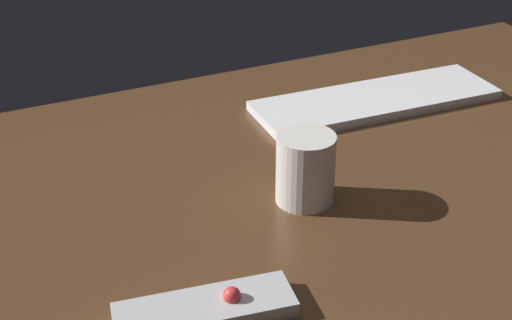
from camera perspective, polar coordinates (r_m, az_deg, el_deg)
The scene contains 4 objects.
desk at distance 101.18cm, azimuth 4.00°, elevation -2.79°, with size 140.00×84.00×2.00cm, color #4C301C.
keyboard at distance 125.50cm, azimuth 9.08°, elevation 4.51°, with size 40.90×12.63×1.48cm, color white.
media_remote at distance 79.78cm, azimuth -3.80°, elevation -11.22°, with size 19.43×8.57×3.05cm.
coffee_mug at distance 96.22cm, azimuth 3.76°, elevation -0.66°, with size 7.58×7.58×9.38cm, color silver.
Camera 1 is at (-42.87, -74.23, 54.75)cm, focal length 52.85 mm.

